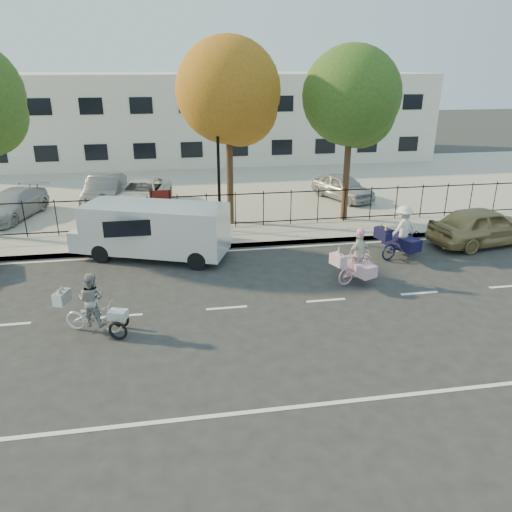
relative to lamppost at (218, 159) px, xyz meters
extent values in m
plane|color=#333334|center=(-0.50, -6.80, -3.11)|extent=(120.00, 120.00, 0.00)
cube|color=#A8A399|center=(-0.50, -1.75, -3.04)|extent=(60.00, 0.10, 0.15)
cube|color=#A8A399|center=(-0.50, -0.70, -3.04)|extent=(60.00, 2.20, 0.15)
cube|color=#A8A399|center=(-0.50, 8.20, -3.04)|extent=(60.00, 15.60, 0.15)
cube|color=silver|center=(-0.50, 18.20, -0.11)|extent=(34.00, 10.00, 6.00)
cylinder|color=black|center=(0.00, 0.00, -0.96)|extent=(0.12, 0.12, 4.00)
sphere|color=white|center=(0.00, 0.00, 1.19)|extent=(0.36, 0.36, 0.36)
cylinder|color=black|center=(-2.70, 0.00, -2.06)|extent=(0.06, 0.06, 1.80)
cylinder|color=black|center=(-2.00, 0.00, -2.06)|extent=(0.06, 0.06, 1.80)
cube|color=#59140F|center=(-2.35, 0.00, -1.46)|extent=(0.85, 0.04, 0.60)
imported|color=white|center=(-4.09, -7.54, -2.70)|extent=(1.68, 1.06, 0.83)
imported|color=white|center=(-4.09, -7.54, -2.18)|extent=(0.85, 0.76, 1.46)
cube|color=silver|center=(-4.88, -7.26, -2.19)|extent=(0.43, 0.57, 0.33)
cone|color=silver|center=(-4.88, -7.15, -1.97)|extent=(0.13, 0.13, 0.17)
cone|color=silver|center=(-4.88, -7.37, -1.97)|extent=(0.13, 0.13, 0.17)
torus|color=black|center=(-3.44, -8.10, -2.85)|extent=(0.51, 0.24, 0.52)
torus|color=black|center=(-3.44, -7.45, -2.85)|extent=(0.51, 0.24, 0.52)
cube|color=white|center=(-3.44, -7.78, -2.56)|extent=(0.54, 0.46, 0.23)
imported|color=#E3ACC0|center=(3.89, -5.66, -2.63)|extent=(1.65, 1.01, 0.96)
imported|color=silver|center=(3.89, -5.66, -2.15)|extent=(0.96, 0.67, 1.51)
cube|color=#D09EB5|center=(3.09, -5.98, -2.15)|extent=(0.46, 0.60, 0.35)
cone|color=white|center=(3.09, -5.98, -1.85)|extent=(0.12, 0.12, 0.31)
cube|color=#D09EB5|center=(3.89, -5.66, -2.58)|extent=(0.95, 1.35, 0.38)
sphere|color=pink|center=(3.89, -5.66, -1.41)|extent=(0.27, 0.27, 0.27)
imported|color=#101637|center=(6.24, -3.78, -2.62)|extent=(1.97, 1.28, 0.98)
imported|color=white|center=(6.24, -3.78, -2.02)|extent=(1.26, 0.99, 1.71)
cube|color=black|center=(5.33, -4.14, -2.03)|extent=(0.52, 0.67, 0.39)
cone|color=gold|center=(5.33, -3.94, -1.81)|extent=(0.13, 0.26, 0.35)
cone|color=gold|center=(5.33, -4.33, -1.81)|extent=(0.13, 0.26, 0.35)
cube|color=black|center=(6.24, -3.78, -2.52)|extent=(1.07, 1.53, 0.43)
cube|color=white|center=(-2.54, -2.33, -1.98)|extent=(5.41, 3.56, 1.69)
cube|color=white|center=(-5.31, -2.33, -2.45)|extent=(1.09, 1.88, 0.75)
cylinder|color=black|center=(-4.32, -3.15, -2.78)|extent=(0.70, 0.46, 0.66)
cylinder|color=black|center=(-4.32, -1.50, -2.78)|extent=(0.70, 0.46, 0.66)
cylinder|color=black|center=(-0.75, -3.15, -2.78)|extent=(0.70, 0.46, 0.66)
cylinder|color=black|center=(-0.75, -1.50, -2.78)|extent=(0.70, 0.46, 0.66)
imported|color=#A18857|center=(10.00, -3.00, -2.36)|extent=(4.65, 2.48, 1.50)
imported|color=black|center=(-4.54, -0.45, -2.02)|extent=(0.77, 0.59, 1.88)
imported|color=#AEAFB6|center=(-8.96, 3.36, -2.35)|extent=(2.81, 4.53, 1.23)
imported|color=white|center=(-3.32, 4.29, -2.32)|extent=(3.02, 4.98, 1.29)
imported|color=#55585E|center=(-5.11, 4.70, -2.23)|extent=(1.82, 4.51, 1.46)
imported|color=#A3A6AA|center=(6.68, 4.07, -2.33)|extent=(2.78, 4.01, 1.27)
cylinder|color=#442D1D|center=(0.58, 1.13, -0.65)|extent=(0.28, 0.28, 4.93)
sphere|color=#9F6219|center=(0.58, 1.13, 2.52)|extent=(4.23, 4.23, 4.23)
sphere|color=#9F6219|center=(1.08, 1.33, 1.82)|extent=(3.10, 3.10, 3.10)
cylinder|color=#442D1D|center=(5.60, 0.69, -0.74)|extent=(0.28, 0.28, 4.74)
sphere|color=#385B1E|center=(5.60, 0.69, 2.30)|extent=(4.06, 4.06, 4.06)
sphere|color=#385B1E|center=(6.10, 0.89, 1.62)|extent=(2.98, 2.98, 2.98)
camera|label=1|loc=(-1.81, -19.74, 3.55)|focal=35.00mm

